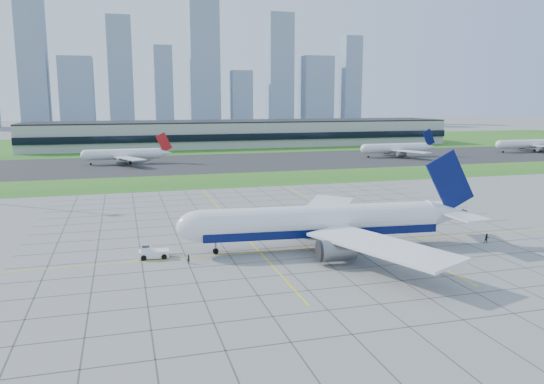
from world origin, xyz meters
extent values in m
plane|color=gray|center=(0.00, 0.00, 0.00)|extent=(1400.00, 1400.00, 0.00)
cube|color=#21651D|center=(0.00, 90.00, 0.02)|extent=(700.00, 35.00, 0.04)
cube|color=#383838|center=(0.00, 145.00, 0.03)|extent=(700.00, 75.00, 0.04)
cube|color=#21651D|center=(0.00, 255.00, 0.02)|extent=(700.00, 145.00, 0.04)
cube|color=#474744|center=(-48.00, 10.00, 0.01)|extent=(0.18, 130.00, 0.02)
cube|color=#474744|center=(-40.00, 10.00, 0.01)|extent=(0.18, 130.00, 0.02)
cube|color=#474744|center=(-32.00, 10.00, 0.01)|extent=(0.18, 130.00, 0.02)
cube|color=#474744|center=(-24.00, 10.00, 0.01)|extent=(0.18, 130.00, 0.02)
cube|color=#474744|center=(-16.00, 10.00, 0.01)|extent=(0.18, 130.00, 0.02)
cube|color=#474744|center=(-8.00, 10.00, 0.01)|extent=(0.18, 130.00, 0.02)
cube|color=#474744|center=(0.00, 10.00, 0.01)|extent=(0.18, 130.00, 0.02)
cube|color=#474744|center=(8.00, 10.00, 0.01)|extent=(0.18, 130.00, 0.02)
cube|color=#474744|center=(16.00, 10.00, 0.01)|extent=(0.18, 130.00, 0.02)
cube|color=#474744|center=(24.00, 10.00, 0.01)|extent=(0.18, 130.00, 0.02)
cube|color=#474744|center=(32.00, 10.00, 0.01)|extent=(0.18, 130.00, 0.02)
cube|color=#474744|center=(40.00, 10.00, 0.01)|extent=(0.18, 130.00, 0.02)
cube|color=#474744|center=(48.00, 10.00, 0.01)|extent=(0.18, 130.00, 0.02)
cube|color=#474744|center=(0.00, -40.00, 0.01)|extent=(110.00, 0.18, 0.02)
cube|color=#474744|center=(0.00, -32.00, 0.01)|extent=(110.00, 0.18, 0.02)
cube|color=#474744|center=(0.00, -24.00, 0.01)|extent=(110.00, 0.18, 0.02)
cube|color=#474744|center=(0.00, -16.00, 0.01)|extent=(110.00, 0.18, 0.02)
cube|color=#474744|center=(0.00, -8.00, 0.01)|extent=(110.00, 0.18, 0.02)
cube|color=#474744|center=(0.00, 0.00, 0.01)|extent=(110.00, 0.18, 0.02)
cube|color=#474744|center=(0.00, 8.00, 0.01)|extent=(110.00, 0.18, 0.02)
cube|color=#474744|center=(0.00, 16.00, 0.01)|extent=(110.00, 0.18, 0.02)
cube|color=#474744|center=(0.00, 24.00, 0.01)|extent=(110.00, 0.18, 0.02)
cube|color=#474744|center=(0.00, 32.00, 0.01)|extent=(110.00, 0.18, 0.02)
cube|color=#474744|center=(0.00, 40.00, 0.01)|extent=(110.00, 0.18, 0.02)
cube|color=#474744|center=(0.00, 48.00, 0.01)|extent=(110.00, 0.18, 0.02)
cube|color=#474744|center=(0.00, 56.00, 0.01)|extent=(110.00, 0.18, 0.02)
cube|color=#474744|center=(0.00, 64.00, 0.01)|extent=(110.00, 0.18, 0.02)
cube|color=#FFE80D|center=(0.00, -2.00, 0.02)|extent=(120.00, 0.25, 0.03)
cube|color=#FFE80D|center=(-10.00, 20.00, 0.02)|extent=(0.25, 100.00, 0.03)
cube|color=#FFE80D|center=(18.00, 20.00, 0.02)|extent=(0.25, 100.00, 0.03)
cube|color=#B7B7B2|center=(40.00, 230.00, 7.50)|extent=(260.00, 42.00, 15.00)
cube|color=black|center=(40.00, 208.50, 7.00)|extent=(260.00, 1.00, 4.00)
cube|color=black|center=(40.00, 230.00, 15.40)|extent=(260.00, 42.00, 0.80)
cube|color=#889BB3|center=(-120.00, 520.00, 80.00)|extent=(28.00, 25.20, 160.00)
cube|color=#889BB3|center=(-78.00, 520.00, 37.00)|extent=(35.00, 31.50, 74.00)
cube|color=#889BB3|center=(-32.00, 520.00, 59.00)|extent=(26.00, 23.40, 118.00)
cube|color=#889BB3|center=(14.00, 520.00, 44.00)|extent=(20.00, 18.00, 88.00)
cube|color=#889BB3|center=(60.00, 520.00, 75.00)|extent=(33.00, 29.70, 150.00)
cube|color=#889BB3|center=(103.00, 520.00, 31.00)|extent=(24.00, 21.60, 62.00)
cube|color=#889BB3|center=(150.00, 520.00, 64.00)|extent=(29.00, 26.10, 128.00)
cube|color=#889BB3|center=(196.00, 520.00, 40.00)|extent=(36.00, 32.40, 80.00)
cube|color=#889BB3|center=(242.00, 520.00, 52.50)|extent=(22.00, 19.80, 105.00)
cylinder|color=white|center=(2.13, -2.58, 5.60)|extent=(46.36, 9.94, 6.00)
cube|color=#07104A|center=(2.13, -2.58, 3.70)|extent=(46.33, 9.55, 1.60)
ellipsoid|color=white|center=(-20.80, -0.60, 5.60)|extent=(10.08, 6.81, 6.00)
cube|color=black|center=(-22.99, -0.41, 6.10)|extent=(2.47, 3.38, 0.60)
cone|color=white|center=(28.54, -4.86, 5.90)|extent=(8.46, 6.37, 5.70)
cube|color=#07104A|center=(29.04, -4.91, 12.60)|extent=(10.91, 1.44, 12.77)
cube|color=white|center=(9.49, 12.85, 4.60)|extent=(22.14, 28.66, 0.97)
cube|color=white|center=(6.73, -19.04, 4.60)|extent=(18.48, 29.38, 0.97)
cylinder|color=slate|center=(3.03, 7.89, 2.60)|extent=(6.81, 4.35, 3.80)
cylinder|color=slate|center=(1.22, -13.04, 2.60)|extent=(6.81, 4.35, 3.80)
cylinder|color=gray|center=(-18.30, -0.81, 1.30)|extent=(0.39, 0.39, 2.60)
cylinder|color=black|center=(-18.30, -0.81, 0.55)|extent=(1.14, 0.59, 1.10)
cylinder|color=black|center=(7.39, 0.18, 0.65)|extent=(1.40, 1.31, 1.30)
cylinder|color=black|center=(6.83, -6.20, 0.65)|extent=(1.40, 1.31, 1.30)
cube|color=white|center=(-29.67, -0.33, 0.82)|extent=(5.64, 3.00, 1.27)
cube|color=white|center=(-31.11, -0.20, 1.72)|extent=(1.80, 2.13, 1.00)
cube|color=black|center=(-31.11, -0.20, 1.90)|extent=(1.60, 1.93, 0.63)
cube|color=gray|center=(-25.79, -0.66, 0.54)|extent=(2.72, 0.40, 0.16)
cylinder|color=black|center=(-31.37, 1.00, 0.50)|extent=(1.03, 0.54, 1.00)
cylinder|color=black|center=(-31.58, -1.35, 0.50)|extent=(1.03, 0.54, 1.00)
cylinder|color=black|center=(-27.76, 0.69, 0.50)|extent=(1.03, 0.54, 1.00)
cylinder|color=black|center=(-27.97, -1.66, 0.50)|extent=(1.03, 0.54, 1.00)
imported|color=black|center=(-23.94, -5.33, 0.81)|extent=(0.70, 0.68, 1.62)
imported|color=black|center=(36.19, -8.20, 0.98)|extent=(1.11, 0.96, 1.95)
cylinder|color=white|center=(-33.74, 150.72, 4.50)|extent=(32.37, 4.80, 4.80)
cube|color=red|center=(-15.76, 150.72, 9.50)|extent=(7.46, 0.40, 9.15)
cube|color=white|center=(-31.49, 161.72, 3.70)|extent=(13.89, 20.66, 0.40)
cube|color=white|center=(-31.49, 139.72, 3.70)|extent=(13.89, 20.66, 0.40)
cylinder|color=black|center=(-31.04, 152.92, 0.50)|extent=(1.00, 1.00, 1.00)
cylinder|color=black|center=(-31.04, 148.52, 0.50)|extent=(1.00, 1.00, 1.00)
cylinder|color=white|center=(99.51, 144.72, 4.50)|extent=(33.85, 4.80, 4.80)
cube|color=#060E45|center=(118.32, 144.72, 9.50)|extent=(7.46, 0.40, 9.15)
cube|color=white|center=(101.86, 155.72, 3.70)|extent=(13.89, 20.66, 0.40)
cube|color=white|center=(101.86, 133.72, 3.70)|extent=(13.89, 20.66, 0.40)
cylinder|color=black|center=(102.33, 146.92, 0.50)|extent=(1.00, 1.00, 1.00)
cylinder|color=black|center=(102.33, 142.52, 0.50)|extent=(1.00, 1.00, 1.00)
cylinder|color=white|center=(186.36, 147.69, 4.50)|extent=(43.45, 4.80, 4.80)
cube|color=white|center=(189.38, 158.69, 3.70)|extent=(13.89, 20.66, 0.40)
cylinder|color=black|center=(189.98, 149.89, 0.50)|extent=(1.00, 1.00, 1.00)
cylinder|color=black|center=(189.98, 145.49, 0.50)|extent=(1.00, 1.00, 1.00)
camera|label=1|loc=(-34.48, -96.76, 28.82)|focal=35.00mm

